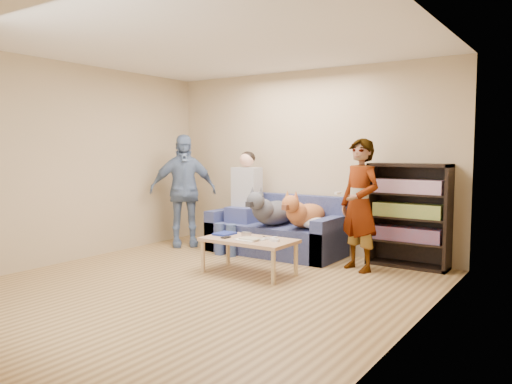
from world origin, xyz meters
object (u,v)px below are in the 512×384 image
Objects in this scene: sofa at (277,233)px; person_seated at (243,198)px; dog_tan at (304,214)px; person_standing_left at (183,191)px; person_standing_right at (360,205)px; camera_silver at (246,234)px; coffee_table at (249,242)px; bookshelf at (409,213)px; notebook_blue at (225,234)px; dog_gray at (272,211)px.

sofa is 1.29× the size of person_seated.
dog_tan reaches higher than sofa.
person_standing_left is 0.99m from person_seated.
camera_silver is at bearing -121.83° from person_standing_right.
camera_silver is 0.07× the size of person_seated.
person_standing_right is at bearing 40.74° from coffee_table.
person_seated reaches higher than bookshelf.
person_seated is 1.13× the size of bookshelf.
person_seated reaches higher than camera_silver.
person_standing_right reaches higher than bookshelf.
notebook_blue is at bearing -120.08° from dog_tan.
person_seated reaches higher than notebook_blue.
person_standing_left is 0.89× the size of sofa.
person_standing_right reaches higher than dog_tan.
bookshelf is (1.58, 1.30, 0.23)m from camera_silver.
person_standing_right is 1.49m from sofa.
person_standing_right is 1.42m from camera_silver.
dog_tan is (0.52, -0.14, 0.33)m from sofa.
person_standing_left is 1.37× the size of dog_gray.
person_standing_right reaches higher than person_seated.
coffee_table is (0.29, -0.97, -0.25)m from dog_gray.
person_standing_right is 1.33m from dog_gray.
camera_silver is at bearing -78.48° from dog_gray.
person_seated is 1.19× the size of dog_gray.
person_seated is at bearing -160.79° from person_standing_right.
notebook_blue is at bearing -165.96° from camera_silver.
person_standing_right is at bearing -3.89° from dog_gray.
dog_tan is (1.02, -0.01, -0.16)m from person_seated.
camera_silver is at bearing -107.75° from dog_tan.
dog_tan reaches higher than coffee_table.
camera_silver is 0.08× the size of bookshelf.
bookshelf is at bearing 75.33° from person_standing_right.
dog_tan reaches higher than notebook_blue.
sofa is at bearing 102.50° from dog_gray.
dog_tan reaches higher than camera_silver.
sofa is at bearing 164.99° from dog_tan.
bookshelf is at bearing 8.91° from person_seated.
notebook_blue is 2.36× the size of camera_silver.
dog_gray is (1.50, 0.14, -0.22)m from person_standing_left.
sofa reaches higher than camera_silver.
sofa is at bearing 106.05° from coffee_table.
person_standing_right reaches higher than coffee_table.
person_standing_left reaches higher than sofa.
camera_silver is 1.23m from person_seated.
camera_silver is at bearing -52.43° from person_seated.
sofa is 0.71m from person_seated.
person_seated is at bearing 128.50° from coffee_table.
person_standing_left reaches higher than dog_tan.
dog_tan is at bearing 59.92° from notebook_blue.
dog_gray is 1.13× the size of coffee_table.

